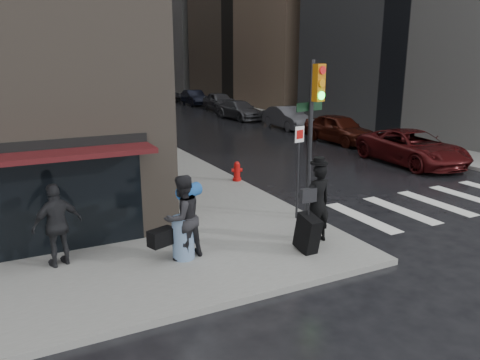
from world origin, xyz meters
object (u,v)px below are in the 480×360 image
at_px(fire_hydrant, 237,172).
at_px(parked_car_6, 167,94).
at_px(parked_car_3, 240,110).
at_px(parked_car_5, 194,98).
at_px(parked_car_4, 220,102).
at_px(man_jeans, 182,217).
at_px(man_overcoat, 315,208).
at_px(parked_car_0, 412,147).
at_px(traffic_light, 313,118).
at_px(man_greycoat, 57,225).
at_px(parked_car_1, 339,129).
at_px(parked_car_2, 287,118).

relative_size(fire_hydrant, parked_car_6, 0.15).
relative_size(parked_car_3, parked_car_5, 1.08).
bearing_deg(parked_car_4, man_jeans, -111.91).
relative_size(man_jeans, parked_car_3, 0.41).
bearing_deg(parked_car_3, man_overcoat, -117.58).
height_order(parked_car_0, parked_car_6, parked_car_0).
height_order(traffic_light, parked_car_3, traffic_light).
xyz_separation_m(traffic_light, parked_car_4, (9.69, 27.90, -2.24)).
bearing_deg(traffic_light, man_jeans, -176.80).
distance_m(man_greycoat, traffic_light, 7.29).
relative_size(man_jeans, man_greycoat, 1.05).
bearing_deg(fire_hydrant, parked_car_4, 67.18).
distance_m(fire_hydrant, parked_car_3, 19.43).
relative_size(parked_car_0, parked_car_4, 1.13).
relative_size(fire_hydrant, parked_car_4, 0.15).
bearing_deg(parked_car_1, fire_hydrant, -152.19).
xyz_separation_m(traffic_light, fire_hydrant, (-0.08, 4.67, -2.59)).
bearing_deg(man_greycoat, fire_hydrant, -160.89).
bearing_deg(traffic_light, parked_car_4, 59.28).
distance_m(traffic_light, parked_car_5, 35.22).
relative_size(man_overcoat, parked_car_6, 0.45).
relative_size(parked_car_1, parked_car_3, 0.97).
bearing_deg(parked_car_4, parked_car_5, 95.35).
relative_size(fire_hydrant, parked_car_5, 0.17).
height_order(fire_hydrant, parked_car_4, parked_car_4).
distance_m(man_jeans, man_greycoat, 2.78).
distance_m(man_greycoat, fire_hydrant, 8.52).
height_order(parked_car_4, parked_car_6, parked_car_4).
xyz_separation_m(parked_car_1, parked_car_2, (0.27, 5.92, -0.07)).
bearing_deg(traffic_light, parked_car_1, 36.47).
bearing_deg(parked_car_3, fire_hydrant, -122.12).
bearing_deg(parked_car_3, parked_car_5, 80.99).
bearing_deg(fire_hydrant, parked_car_0, -2.88).
bearing_deg(parked_car_0, parked_car_3, 93.59).
bearing_deg(parked_car_0, parked_car_6, 94.07).
bearing_deg(parked_car_0, parked_car_5, 92.21).
relative_size(man_overcoat, man_greycoat, 1.17).
bearing_deg(man_overcoat, parked_car_3, -113.08).
xyz_separation_m(man_greycoat, parked_car_4, (16.71, 28.14, -0.28)).
bearing_deg(parked_car_5, parked_car_6, 102.52).
bearing_deg(man_jeans, parked_car_4, -135.76).
bearing_deg(traffic_light, parked_car_2, 48.10).
bearing_deg(man_overcoat, man_jeans, -11.47).
bearing_deg(fire_hydrant, parked_car_5, 71.72).
height_order(man_jeans, parked_car_3, man_jeans).
bearing_deg(parked_car_2, man_jeans, -127.05).
relative_size(man_jeans, parked_car_0, 0.37).
bearing_deg(fire_hydrant, parked_car_2, 50.23).
relative_size(man_greycoat, parked_car_1, 0.41).
bearing_deg(parked_car_6, man_jeans, -104.75).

